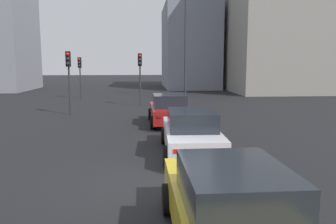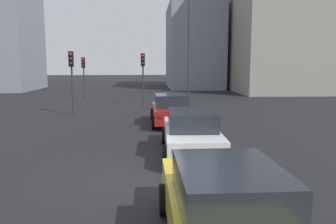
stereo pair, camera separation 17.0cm
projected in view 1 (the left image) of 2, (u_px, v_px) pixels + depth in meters
The scene contains 10 objects.
ground_plane at pixel (136, 185), 8.97m from camera, with size 160.00×160.00×0.20m, color black.
car_red_left_lead at pixel (169, 110), 17.17m from camera, with size 4.23×2.07×1.53m.
car_white_left_second at pixel (191, 133), 11.56m from camera, with size 4.76×2.07×1.52m.
car_yellow_left_third at pixel (230, 210), 5.45m from camera, with size 4.83×2.03×1.55m.
traffic_light_near_left at pixel (80, 69), 29.08m from camera, with size 0.32×0.30×3.58m.
traffic_light_near_right at pixel (140, 68), 24.13m from camera, with size 0.32×0.29×3.78m.
traffic_light_far_left at pixel (69, 69), 19.95m from camera, with size 0.32×0.29×3.78m.
street_lamp_kerbside at pixel (185, 39), 30.23m from camera, with size 0.56×0.36×9.11m.
building_facade_left at pixel (268, 13), 37.37m from camera, with size 14.26×8.79×17.15m, color gray.
building_facade_center at pixel (189, 47), 43.31m from camera, with size 12.35×6.26×10.27m, color gray.
Camera 1 is at (-8.64, -0.24, 3.10)m, focal length 36.16 mm.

